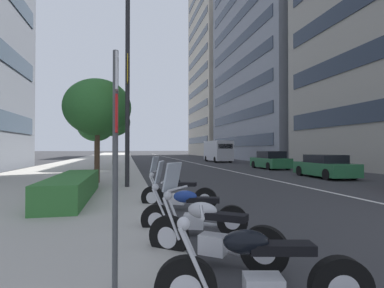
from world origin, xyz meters
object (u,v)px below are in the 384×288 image
Objects in this scene: car_mid_block_traffic at (270,161)px; street_lamp_with_banners at (134,66)px; street_tree_near_plaza_corner at (114,122)px; motorcycle_far_end_row at (261,278)px; motorcycle_second_in_row at (192,213)px; car_following_behind at (325,167)px; delivery_van_ahead at (218,151)px; motorcycle_mid_row at (211,235)px; street_tree_by_lamp_post at (98,107)px; street_tree_mid_sidewalk at (96,126)px; motorcycle_under_tarp at (177,194)px; parking_sign_by_curb at (116,141)px.

street_lamp_with_banners reaches higher than car_mid_block_traffic.
motorcycle_far_end_row is at bearing -174.66° from street_tree_near_plaza_corner.
motorcycle_second_in_row is 24.57m from street_tree_near_plaza_corner.
car_following_behind is at bearing -115.84° from motorcycle_far_end_row.
motorcycle_far_end_row is 0.52× the size of car_following_behind.
car_mid_block_traffic is 13.19m from delivery_van_ahead.
motorcycle_mid_row is at bearing -174.59° from street_tree_near_plaza_corner.
motorcycle_second_in_row is 0.49× the size of car_following_behind.
street_tree_near_plaza_corner is at bearing -47.12° from motorcycle_mid_row.
motorcycle_far_end_row is at bearing 162.08° from delivery_van_ahead.
motorcycle_second_in_row reaches higher than car_following_behind.
street_tree_near_plaza_corner reaches higher than delivery_van_ahead.
motorcycle_far_end_row is at bearing 143.69° from car_following_behind.
car_mid_block_traffic is 15.91m from street_tree_by_lamp_post.
motorcycle_far_end_row is 22.66m from car_mid_block_traffic.
street_tree_by_lamp_post reaches higher than motorcycle_mid_row.
car_mid_block_traffic is 0.50× the size of street_lamp_with_banners.
motorcycle_far_end_row is 16.12m from car_following_behind.
street_tree_mid_sidewalk is at bearing 63.20° from car_following_behind.
street_tree_near_plaza_corner is (6.98, 12.93, 3.54)m from car_mid_block_traffic.
street_tree_by_lamp_post reaches higher than motorcycle_under_tarp.
street_tree_mid_sidewalk is (17.14, 3.44, 2.90)m from motorcycle_second_in_row.
motorcycle_under_tarp is at bearing -156.10° from street_tree_by_lamp_post.
motorcycle_second_in_row is 17.72m from street_tree_mid_sidewalk.
car_mid_block_traffic is 0.76× the size of street_tree_near_plaza_corner.
parking_sign_by_curb reaches higher than car_following_behind.
street_tree_by_lamp_post reaches higher than motorcycle_second_in_row.
motorcycle_mid_row is 1.51m from motorcycle_second_in_row.
parking_sign_by_curb is at bearing -173.80° from street_tree_by_lamp_post.
motorcycle_far_end_row is 20.61m from street_tree_mid_sidewalk.
motorcycle_far_end_row is 0.82× the size of parking_sign_by_curb.
motorcycle_second_in_row is at bearing -171.84° from street_lamp_with_banners.
car_following_behind is at bearing -119.39° from motorcycle_second_in_row.
motorcycle_mid_row is 15.08m from car_following_behind.
car_mid_block_traffic reaches higher than motorcycle_far_end_row.
motorcycle_far_end_row is 5.43m from motorcycle_under_tarp.
car_mid_block_traffic is 0.73× the size of delivery_van_ahead.
car_mid_block_traffic reaches higher than motorcycle_second_in_row.
street_tree_near_plaza_corner is at bearing -0.26° from street_tree_by_lamp_post.
motorcycle_far_end_row is at bearing 131.53° from motorcycle_mid_row.
street_tree_mid_sidewalk is at bearing -51.44° from motorcycle_under_tarp.
motorcycle_mid_row is at bearing 139.96° from car_following_behind.
motorcycle_under_tarp is 0.49× the size of car_mid_block_traffic.
motorcycle_mid_row is 0.41× the size of street_tree_mid_sidewalk.
motorcycle_mid_row is 0.43× the size of car_mid_block_traffic.
car_following_behind is 15.69m from street_tree_mid_sidewalk.
motorcycle_mid_row reaches higher than car_following_behind.
delivery_van_ahead is 34.66m from parking_sign_by_curb.
street_tree_by_lamp_post is (10.87, 1.18, 1.78)m from parking_sign_by_curb.
motorcycle_mid_row is at bearing -169.68° from street_tree_mid_sidewalk.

